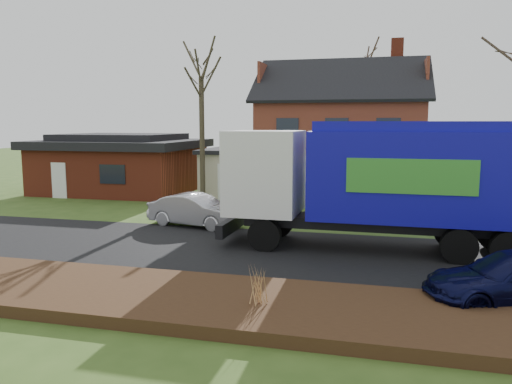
# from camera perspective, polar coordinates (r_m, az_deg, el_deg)

# --- Properties ---
(ground) EXTENTS (120.00, 120.00, 0.00)m
(ground) POSITION_cam_1_polar(r_m,az_deg,el_deg) (17.26, -0.76, -6.85)
(ground) COLOR #334F1A
(ground) RESTS_ON ground
(road) EXTENTS (80.00, 7.00, 0.02)m
(road) POSITION_cam_1_polar(r_m,az_deg,el_deg) (17.26, -0.76, -6.82)
(road) COLOR black
(road) RESTS_ON ground
(mulch_verge) EXTENTS (80.00, 3.50, 0.30)m
(mulch_verge) POSITION_cam_1_polar(r_m,az_deg,el_deg) (12.40, -7.19, -12.18)
(mulch_verge) COLOR #311C10
(mulch_verge) RESTS_ON ground
(main_house) EXTENTS (12.95, 8.95, 9.26)m
(main_house) POSITION_cam_1_polar(r_m,az_deg,el_deg) (30.17, 8.83, 7.12)
(main_house) COLOR beige
(main_house) RESTS_ON ground
(ranch_house) EXTENTS (9.80, 8.20, 3.70)m
(ranch_house) POSITION_cam_1_polar(r_m,az_deg,el_deg) (33.47, -15.11, 3.21)
(ranch_house) COLOR #973721
(ranch_house) RESTS_ON ground
(garbage_truck) EXTENTS (10.40, 2.88, 4.45)m
(garbage_truck) POSITION_cam_1_polar(r_m,az_deg,el_deg) (17.57, 14.03, 1.68)
(garbage_truck) COLOR black
(garbage_truck) RESTS_ON ground
(silver_sedan) EXTENTS (4.40, 2.33, 1.38)m
(silver_sedan) POSITION_cam_1_polar(r_m,az_deg,el_deg) (21.49, -6.89, -2.08)
(silver_sedan) COLOR #ABACB3
(silver_sedan) RESTS_ON ground
(tree_front_west) EXTENTS (3.21, 3.21, 9.53)m
(tree_front_west) POSITION_cam_1_polar(r_m,az_deg,el_deg) (28.10, -6.32, 14.92)
(tree_front_west) COLOR #3F3726
(tree_front_west) RESTS_ON ground
(tree_back) EXTENTS (3.47, 3.47, 10.98)m
(tree_back) POSITION_cam_1_polar(r_m,az_deg,el_deg) (39.64, 12.27, 14.62)
(tree_back) COLOR #3E2E25
(tree_back) RESTS_ON ground
(grass_clump_mid) EXTENTS (0.33, 0.27, 0.93)m
(grass_clump_mid) POSITION_cam_1_polar(r_m,az_deg,el_deg) (11.48, 0.02, -10.53)
(grass_clump_mid) COLOR #B0804D
(grass_clump_mid) RESTS_ON mulch_verge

